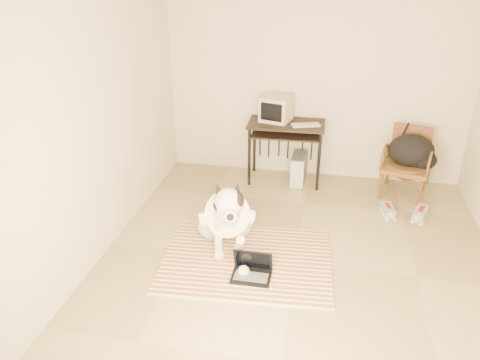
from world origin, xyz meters
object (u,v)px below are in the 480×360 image
(dog, at_px, (226,217))
(rattan_chair, at_px, (407,162))
(laptop, at_px, (252,270))
(crt_monitor, at_px, (276,109))
(backpack, at_px, (413,152))
(pc_tower, at_px, (299,169))
(computer_desk, at_px, (286,132))

(dog, xyz_separation_m, rattan_chair, (1.99, 1.68, 0.08))
(dog, bearing_deg, laptop, -53.33)
(crt_monitor, distance_m, backpack, 1.83)
(laptop, distance_m, pc_tower, 2.22)
(crt_monitor, bearing_deg, backpack, -5.69)
(pc_tower, bearing_deg, rattan_chair, -1.66)
(dog, bearing_deg, pc_tower, 70.20)
(laptop, relative_size, crt_monitor, 0.85)
(dog, xyz_separation_m, crt_monitor, (0.27, 1.83, 0.64))
(crt_monitor, height_order, rattan_chair, crt_monitor)
(rattan_chair, bearing_deg, dog, -139.83)
(computer_desk, distance_m, backpack, 1.63)
(laptop, bearing_deg, rattan_chair, 52.93)
(dog, distance_m, crt_monitor, 1.96)
(dog, xyz_separation_m, pc_tower, (0.62, 1.72, -0.16))
(computer_desk, relative_size, pc_tower, 2.30)
(laptop, xyz_separation_m, rattan_chair, (1.64, 2.17, 0.35))
(pc_tower, bearing_deg, computer_desk, 171.98)
(laptop, bearing_deg, crt_monitor, 92.11)
(crt_monitor, bearing_deg, rattan_chair, -4.84)
(dog, relative_size, computer_desk, 1.13)
(computer_desk, height_order, rattan_chair, rattan_chair)
(laptop, relative_size, backpack, 0.64)
(computer_desk, bearing_deg, laptop, -91.68)
(dog, xyz_separation_m, computer_desk, (0.42, 1.75, 0.36))
(computer_desk, height_order, crt_monitor, crt_monitor)
(computer_desk, height_order, backpack, computer_desk)
(rattan_chair, bearing_deg, backpack, -31.04)
(dog, relative_size, crt_monitor, 2.57)
(dog, height_order, laptop, dog)
(computer_desk, relative_size, rattan_chair, 1.17)
(laptop, distance_m, crt_monitor, 2.49)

